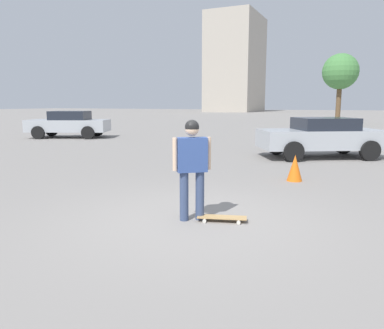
# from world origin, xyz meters

# --- Properties ---
(ground_plane) EXTENTS (220.00, 220.00, 0.00)m
(ground_plane) POSITION_xyz_m (0.00, 0.00, 0.00)
(ground_plane) COLOR gray
(person) EXTENTS (0.51, 0.44, 1.61)m
(person) POSITION_xyz_m (0.00, 0.00, 0.95)
(person) COLOR #38476B
(person) RESTS_ON ground_plane
(skateboard) EXTENTS (0.82, 0.44, 0.07)m
(skateboard) POSITION_xyz_m (-0.47, -0.12, 0.06)
(skateboard) COLOR tan
(skateboard) RESTS_ON ground_plane
(car_parked_near) EXTENTS (4.49, 3.61, 1.38)m
(car_parked_near) POSITION_xyz_m (-1.13, -8.30, 0.73)
(car_parked_near) COLOR #ADB2B7
(car_parked_near) RESTS_ON ground_plane
(car_parked_far) EXTENTS (4.63, 3.36, 1.45)m
(car_parked_far) POSITION_xyz_m (12.28, -10.61, 0.77)
(car_parked_far) COLOR #ADB2B7
(car_parked_far) RESTS_ON ground_plane
(building_block_distant) EXTENTS (10.35, 15.48, 21.59)m
(building_block_distant) POSITION_xyz_m (25.26, -79.44, 10.80)
(building_block_distant) COLOR #B2A899
(building_block_distant) RESTS_ON ground_plane
(tree_distant) EXTENTS (3.27, 3.27, 6.43)m
(tree_distant) POSITION_xyz_m (-0.15, -32.72, 4.73)
(tree_distant) COLOR brown
(tree_distant) RESTS_ON ground_plane
(traffic_cone) EXTENTS (0.37, 0.37, 0.64)m
(traffic_cone) POSITION_xyz_m (-0.98, -3.83, 0.32)
(traffic_cone) COLOR orange
(traffic_cone) RESTS_ON ground_plane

